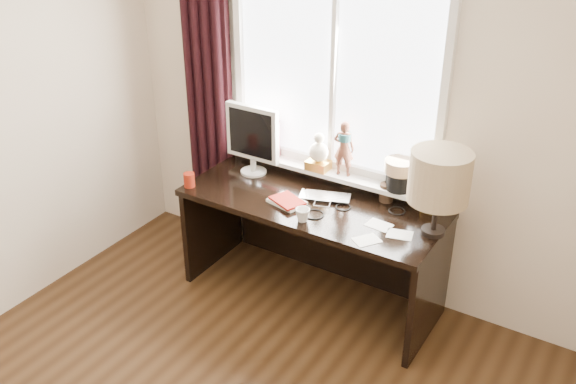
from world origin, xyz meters
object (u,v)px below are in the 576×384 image
Objects in this scene: mug at (303,214)px; table_lamp at (440,178)px; red_cup at (189,180)px; desk at (319,227)px; laptop at (325,197)px; monitor at (252,136)px.

table_lamp is at bearing 21.09° from mug.
red_cup is 0.92m from desk.
red_cup is 0.06× the size of desk.
mug is 0.84m from table_lamp.
laptop is 3.65× the size of mug.
mug is 0.87m from red_cup.
laptop is 0.82m from table_lamp.
laptop is at bearing -26.45° from desk.
desk is 3.27× the size of table_lamp.
laptop is 0.32m from mug.
laptop is 0.19× the size of desk.
laptop is 3.38× the size of red_cup.
table_lamp is at bearing -4.88° from desk.
mug is at bearing -78.07° from desk.
desk is (-0.06, 0.03, -0.26)m from laptop.
desk is 1.00m from table_lamp.
red_cup is at bearing -121.76° from monitor.
desk is 3.47× the size of monitor.
monitor reaches higher than red_cup.
laptop is 0.67× the size of monitor.
table_lamp is at bearing -22.66° from laptop.
table_lamp reaches higher than mug.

